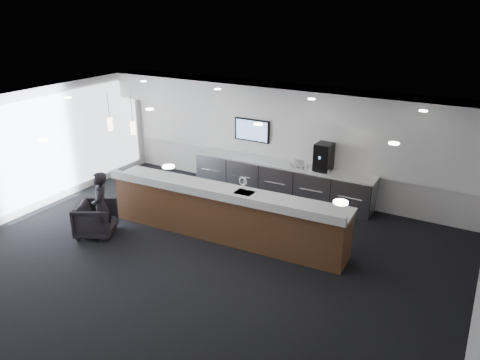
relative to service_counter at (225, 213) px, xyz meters
The scene contains 26 objects.
ground 1.13m from the service_counter, 84.81° to the right, with size 10.00×10.00×0.00m, color black.
ceiling 2.61m from the service_counter, 84.81° to the right, with size 10.00×8.00×0.02m, color black.
back_wall 3.17m from the service_counter, 88.34° to the left, with size 10.00×0.02×3.00m, color silver.
left_wall 5.09m from the service_counter, 168.84° to the right, with size 0.02×8.00×3.00m, color silver.
soffit_bulkhead 3.31m from the service_counter, 88.05° to the left, with size 10.00×0.90×0.70m, color white.
alcove_panel 3.17m from the service_counter, 88.32° to the left, with size 9.80×0.06×1.40m, color white.
window_blinds_wall 5.05m from the service_counter, 168.75° to the right, with size 0.04×7.36×2.55m, color white.
back_credenza 2.67m from the service_counter, 88.11° to the left, with size 5.06×0.66×0.95m.
wall_tv 3.26m from the service_counter, 107.25° to the left, with size 1.05×0.08×0.62m.
pendant_left 2.86m from the service_counter, behind, with size 0.12×0.12×0.30m, color #FFE7C6.
pendant_right 3.45m from the service_counter, behind, with size 0.12×0.12×0.30m, color #FFE7C6.
ceiling_can_lights 2.59m from the service_counter, 84.81° to the right, with size 7.00×5.00×0.02m, color white, non-canonical shape.
service_counter is the anchor object (origin of this frame).
coffee_machine 3.08m from the service_counter, 65.55° to the left, with size 0.42×0.54×0.70m.
info_sign_left 2.69m from the service_counter, 76.79° to the left, with size 0.16×0.02×0.22m, color silver.
info_sign_right 2.73m from the service_counter, 75.01° to the left, with size 0.16×0.02×0.21m, color silver.
armchair 2.92m from the service_counter, 152.40° to the right, with size 0.81×0.84×0.76m, color black.
lounge_guest 2.71m from the service_counter, 148.83° to the right, with size 0.57×0.37×1.55m, color black.
cup_0 2.96m from the service_counter, 60.86° to the left, with size 0.10×0.10×0.09m, color white.
cup_1 2.89m from the service_counter, 63.31° to the left, with size 0.10×0.10×0.09m, color white.
cup_2 2.83m from the service_counter, 65.87° to the left, with size 0.10×0.10×0.09m, color white.
cup_3 2.78m from the service_counter, 68.53° to the left, with size 0.10×0.10×0.09m, color white.
cup_4 2.73m from the service_counter, 71.30° to the left, with size 0.10×0.10×0.09m, color white.
cup_5 2.69m from the service_counter, 74.16° to the left, with size 0.10×0.10×0.09m, color white.
cup_6 2.66m from the service_counter, 77.10° to the left, with size 0.10×0.10×0.09m, color white.
cup_7 2.63m from the service_counter, 80.11° to the left, with size 0.10×0.10×0.09m, color white.
Camera 1 is at (4.82, -6.99, 5.00)m, focal length 35.00 mm.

